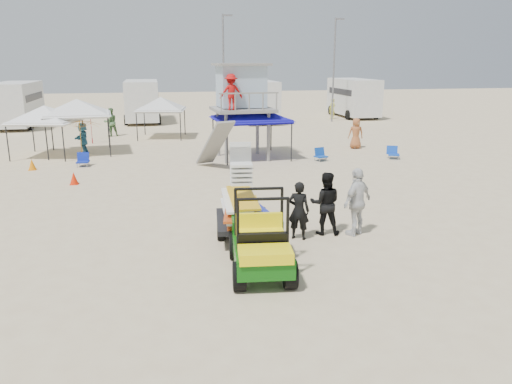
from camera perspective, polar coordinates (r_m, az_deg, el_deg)
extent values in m
plane|color=beige|center=(11.33, 0.57, -10.35)|extent=(140.00, 140.00, 0.00)
cube|color=#0C510C|center=(11.67, 0.54, -6.63)|extent=(1.51, 2.63, 0.44)
cube|color=yellow|center=(11.57, 0.54, -5.38)|extent=(1.21, 0.82, 0.24)
cylinder|color=black|center=(10.84, -1.34, -9.69)|extent=(0.35, 0.67, 0.64)
cube|color=black|center=(13.80, -1.47, -3.30)|extent=(1.67, 2.27, 0.13)
cylinder|color=black|center=(13.79, -3.98, -4.43)|extent=(0.28, 0.58, 0.56)
imported|color=black|center=(13.76, 4.91, -2.12)|extent=(0.71, 0.63, 1.64)
imported|color=black|center=(14.22, 7.92, -1.30)|extent=(1.03, 0.89, 1.80)
imported|color=silver|center=(14.28, 11.48, -1.11)|extent=(1.22, 1.00, 1.94)
cylinder|color=gray|center=(23.99, -3.57, 6.11)|extent=(0.17, 0.17, 2.38)
cube|color=gray|center=(25.03, -1.56, 9.41)|extent=(3.01, 3.01, 0.15)
cube|color=#9FB6CD|center=(25.23, -1.69, 11.99)|extent=(2.29, 2.03, 2.00)
imported|color=#B20F0F|center=(23.90, -3.00, 11.34)|extent=(1.08, 0.62, 1.67)
cylinder|color=black|center=(23.64, -3.71, 5.49)|extent=(0.06, 0.06, 1.99)
pyramid|color=#120D96|center=(25.27, -0.62, 10.10)|extent=(3.65, 3.65, 0.80)
cube|color=#120D96|center=(25.35, -0.61, 8.30)|extent=(3.65, 3.65, 0.18)
cylinder|color=black|center=(26.95, -23.08, 5.64)|extent=(0.06, 0.06, 2.13)
pyramid|color=silver|center=(27.97, -19.85, 9.99)|extent=(3.43, 3.43, 0.80)
cube|color=silver|center=(28.03, -19.70, 8.36)|extent=(3.43, 3.43, 0.18)
cylinder|color=black|center=(26.86, -26.14, 5.00)|extent=(0.06, 0.06, 1.86)
pyramid|color=white|center=(27.70, -23.07, 9.10)|extent=(3.48, 3.48, 0.80)
cube|color=white|center=(27.77, -22.91, 7.46)|extent=(3.48, 3.48, 0.18)
cylinder|color=black|center=(31.34, -13.11, 7.30)|extent=(0.06, 0.06, 1.84)
pyramid|color=silver|center=(32.49, -10.86, 10.64)|extent=(3.23, 3.23, 0.80)
cube|color=silver|center=(32.56, -10.79, 9.23)|extent=(3.23, 3.23, 0.18)
imported|color=#AD121B|center=(31.29, -18.28, 7.04)|extent=(2.84, 2.86, 1.96)
imported|color=orange|center=(27.16, -19.35, 5.85)|extent=(2.94, 2.95, 1.94)
cone|color=red|center=(21.23, -20.10, 1.49)|extent=(0.34, 0.34, 0.50)
cone|color=orange|center=(24.76, -24.23, 2.88)|extent=(0.34, 0.34, 0.50)
cube|color=#0E2299|center=(24.69, -19.18, 3.27)|extent=(0.58, 0.55, 0.06)
cube|color=#0E2299|center=(24.88, -19.15, 3.83)|extent=(0.55, 0.22, 0.44)
cylinder|color=#B2B2B7|center=(24.55, -19.72, 2.87)|extent=(0.03, 0.03, 0.20)
cube|color=#0E3E9F|center=(24.83, 7.43, 4.04)|extent=(0.67, 0.64, 0.06)
cube|color=#0E3E9F|center=(25.02, 7.27, 4.59)|extent=(0.57, 0.33, 0.44)
cylinder|color=#B2B2B7|center=(24.60, 7.08, 3.66)|extent=(0.03, 0.03, 0.20)
cube|color=#103FB0|center=(26.08, 15.47, 4.14)|extent=(0.69, 0.67, 0.06)
cube|color=#103FB0|center=(26.25, 15.27, 4.66)|extent=(0.56, 0.37, 0.44)
cylinder|color=#B2B2B7|center=(25.83, 15.21, 3.78)|extent=(0.03, 0.03, 0.20)
cube|color=silver|center=(41.33, -25.65, 9.14)|extent=(2.50, 6.80, 3.00)
cube|color=black|center=(41.29, -25.72, 9.76)|extent=(2.54, 5.44, 0.50)
cube|color=silver|center=(41.64, -12.89, 10.24)|extent=(2.50, 6.50, 3.00)
cube|color=black|center=(41.61, -12.93, 10.86)|extent=(2.54, 5.20, 0.50)
cylinder|color=black|center=(39.74, -14.65, 7.97)|extent=(0.25, 0.80, 0.80)
cube|color=silver|center=(40.96, -0.04, 10.54)|extent=(2.50, 7.00, 3.00)
cube|color=black|center=(40.93, -0.04, 11.17)|extent=(2.54, 5.60, 0.50)
cylinder|color=black|center=(38.66, -1.20, 8.27)|extent=(0.25, 0.80, 0.80)
cube|color=silver|center=(45.03, 11.06, 10.66)|extent=(2.50, 6.60, 3.00)
cube|color=black|center=(45.01, 11.09, 11.23)|extent=(2.54, 5.28, 0.50)
cylinder|color=black|center=(42.73, 10.49, 8.65)|extent=(0.25, 0.80, 0.80)
cylinder|color=slate|center=(37.39, -3.73, 13.55)|extent=(0.14, 0.14, 8.00)
cylinder|color=slate|center=(41.05, 8.87, 13.52)|extent=(0.14, 0.14, 8.00)
imported|color=gold|center=(43.14, 8.71, 9.38)|extent=(0.66, 0.74, 1.69)
imported|color=#A4592F|center=(28.65, 11.34, 6.60)|extent=(0.91, 0.66, 1.71)
imported|color=#4C7445|center=(34.09, -16.27, 7.67)|extent=(1.08, 0.96, 1.83)
imported|color=teal|center=(28.15, -19.16, 5.86)|extent=(0.72, 1.59, 1.65)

